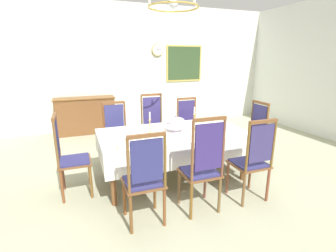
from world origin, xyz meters
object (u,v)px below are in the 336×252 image
Objects in this scene: framed_painting at (184,63)px; chair_north_b at (154,126)px; sideboard at (86,115)px; chair_south_c at (253,159)px; candlestick_east at (194,120)px; soup_tureen at (175,124)px; spoon_secondary at (117,148)px; chair_north_a at (116,131)px; spoon_primary at (217,119)px; mounted_clock at (158,50)px; chandelier at (173,6)px; dining_table at (173,136)px; bowl_near_right at (126,146)px; chair_head_east at (252,133)px; chair_south_a at (144,178)px; bowl_near_left at (213,119)px; candlestick_west at (150,125)px; chair_south_b at (202,165)px; chair_north_c at (189,124)px; chair_head_west at (69,155)px.

chair_north_b is at bearing -125.46° from framed_painting.
chair_north_b is 0.83× the size of sideboard.
chair_south_c is 1.09m from candlestick_east.
soup_tureen is 1.76× the size of spoon_secondary.
chair_north_a is 6.13× the size of spoon_primary.
candlestick_east is at bearing -98.42° from mounted_clock.
chandelier is (-0.36, 0.00, 1.61)m from candlestick_east.
candlestick_east reaches higher than spoon_primary.
dining_table is 14.45× the size of bowl_near_right.
soup_tureen is at bearing 27.57° from bowl_near_right.
chair_head_east is 2.44m from chandelier.
spoon_primary is at bearing 38.81° from chair_south_a.
candlestick_west is at bearing -161.92° from bowl_near_left.
mounted_clock is at bearing 75.53° from dining_table.
sideboard is at bearing -174.78° from framed_painting.
chair_north_b is 8.15× the size of bowl_near_left.
chair_north_b is (-0.00, 0.97, -0.08)m from dining_table.
chair_south_c is 1.22m from soup_tureen.
soup_tureen is 0.97m from bowl_near_right.
spoon_secondary is at bearing -161.67° from candlestick_east.
spoon_primary is (1.06, 1.43, 0.15)m from chair_south_b.
chair_head_east is at bearing 147.04° from chair_north_b.
chandelier is at bearing 110.74° from sideboard.
chair_north_c is 2.78m from sideboard.
dining_table is 1.22m from chair_south_c.
soup_tureen is 1.00m from bowl_near_left.
chair_head_west reaches higher than bowl_near_left.
spoon_secondary is at bearing 81.98° from chair_north_a.
bowl_near_left is (1.31, 0.43, -0.11)m from candlestick_west.
chair_head_east is 6.32× the size of spoon_primary.
chair_north_b is 1.11× the size of chair_north_c.
candlestick_east is 2.01× the size of spoon_primary.
candlestick_east reaches higher than bowl_near_right.
chair_south_b is at bearing -120.58° from spoon_primary.
chair_south_b is at bearing -0.52° from chair_south_a.
chair_south_a is at bearing 96.15° from sideboard.
chair_south_b reaches higher than spoon_primary.
framed_painting is at bearing -2.40° from chair_head_east.
chair_south_c is at bearing 126.67° from chair_north_a.
spoon_primary is (0.33, 1.42, 0.18)m from chair_south_c.
spoon_secondary is (-1.86, -0.85, -0.01)m from bowl_near_left.
chair_south_b is 4.68m from framed_painting.
chair_head_east is 0.78× the size of sideboard.
chair_head_west is 3.59× the size of mounted_clock.
chair_north_c is at bearing 113.47° from chair_head_west.
chair_head_east is 3.64m from mounted_clock.
chair_head_west is at bearing 83.30° from sideboard.
chair_south_c is 3.56× the size of mounted_clock.
chair_head_west is 1.62× the size of chandelier.
bowl_near_right is at bearing 100.95° from chair_head_east.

